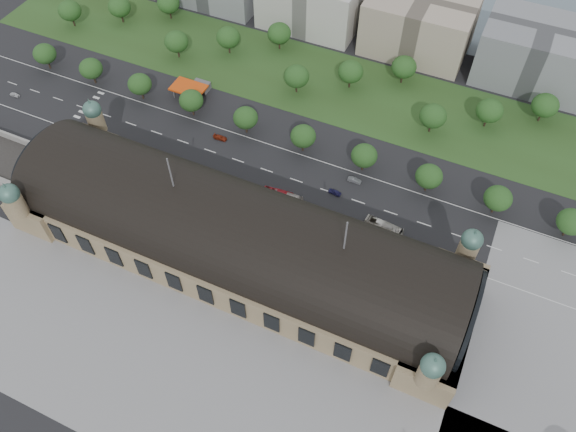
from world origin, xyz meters
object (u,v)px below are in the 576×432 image
at_px(parked_car_3, 136,160).
at_px(parked_car_5, 152,159).
at_px(traffic_car_2, 136,148).
at_px(parked_car_4, 189,171).
at_px(bus_east, 384,227).
at_px(traffic_car_5, 354,180).
at_px(traffic_car_4, 335,192).
at_px(petrol_station, 195,87).
at_px(parked_car_1, 82,142).
at_px(parked_car_2, 171,173).
at_px(traffic_car_0, 15,95).
at_px(parked_car_6, 193,173).
at_px(traffic_car_3, 220,138).
at_px(bus_west, 278,194).
at_px(parked_car_0, 113,144).
at_px(bus_mid, 288,197).

xyz_separation_m(parked_car_3, parked_car_5, (4.90, 3.32, 0.01)).
height_order(traffic_car_2, parked_car_4, parked_car_4).
bearing_deg(bus_east, traffic_car_5, 50.45).
relative_size(traffic_car_5, bus_east, 0.37).
relative_size(traffic_car_4, bus_east, 0.35).
bearing_deg(petrol_station, parked_car_5, -83.68).
bearing_deg(parked_car_5, bus_east, 56.55).
height_order(traffic_car_5, parked_car_1, traffic_car_5).
bearing_deg(traffic_car_2, parked_car_1, -66.34).
xyz_separation_m(petrol_station, parked_car_2, (14.75, -43.39, -2.28)).
distance_m(traffic_car_0, parked_car_4, 88.03).
distance_m(traffic_car_5, parked_car_6, 59.14).
bearing_deg(traffic_car_4, parked_car_5, -72.51).
distance_m(traffic_car_3, bus_west, 36.95).
bearing_deg(parked_car_6, parked_car_0, -123.52).
bearing_deg(bus_mid, parked_car_6, 90.09).
xyz_separation_m(parked_car_5, bus_west, (50.69, 3.28, 0.86)).
bearing_deg(parked_car_6, parked_car_4, -123.52).
bearing_deg(traffic_car_0, parked_car_0, 85.15).
height_order(traffic_car_2, traffic_car_3, traffic_car_3).
distance_m(petrol_station, parked_car_1, 50.73).
bearing_deg(parked_car_3, parked_car_4, 62.36).
bearing_deg(traffic_car_0, petrol_station, 118.82).
distance_m(traffic_car_5, parked_car_5, 75.88).
relative_size(petrol_station, parked_car_1, 2.55).
bearing_deg(parked_car_2, parked_car_6, 79.25).
relative_size(parked_car_5, bus_mid, 0.45).
distance_m(parked_car_0, bus_east, 107.34).
bearing_deg(parked_car_0, parked_car_4, 67.69).
xyz_separation_m(traffic_car_5, bus_west, (-22.17, -17.96, 0.74)).
relative_size(petrol_station, traffic_car_5, 2.80).
height_order(traffic_car_3, bus_east, bus_east).
bearing_deg(traffic_car_4, parked_car_4, -69.40).
xyz_separation_m(petrol_station, parked_car_6, (22.11, -40.28, -2.13)).
bearing_deg(traffic_car_0, parked_car_6, 88.11).
relative_size(traffic_car_0, traffic_car_5, 0.88).
height_order(traffic_car_2, parked_car_0, parked_car_0).
xyz_separation_m(parked_car_1, bus_east, (118.55, 8.55, 1.13)).
distance_m(traffic_car_3, parked_car_5, 27.05).
xyz_separation_m(traffic_car_3, traffic_car_4, (50.53, -7.26, 0.02)).
relative_size(traffic_car_4, parked_car_2, 1.03).
height_order(traffic_car_3, parked_car_4, traffic_car_3).
height_order(traffic_car_0, parked_car_6, parked_car_6).
bearing_deg(traffic_car_4, traffic_car_3, -91.47).
height_order(parked_car_2, parked_car_5, parked_car_5).
relative_size(traffic_car_0, parked_car_3, 1.09).
distance_m(traffic_car_2, parked_car_5, 9.01).
relative_size(petrol_station, bus_west, 1.25).
bearing_deg(parked_car_1, parked_car_6, 56.55).
height_order(parked_car_1, parked_car_3, parked_car_1).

